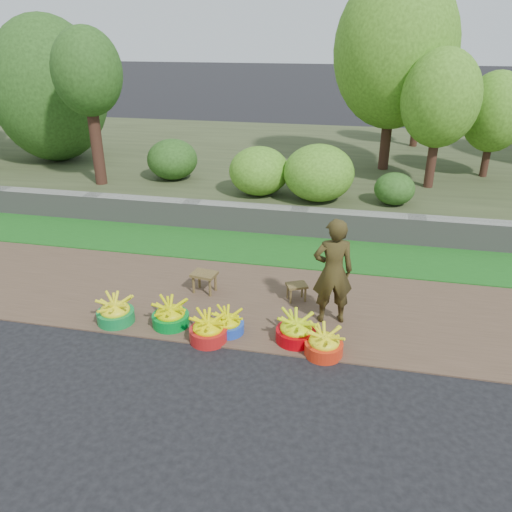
% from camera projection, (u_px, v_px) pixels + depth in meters
% --- Properties ---
extents(ground_plane, '(120.00, 120.00, 0.00)m').
position_uv_depth(ground_plane, '(256.00, 352.00, 6.36)').
color(ground_plane, black).
rests_on(ground_plane, ground).
extents(dirt_shoulder, '(80.00, 2.50, 0.02)m').
position_uv_depth(dirt_shoulder, '(274.00, 304.00, 7.47)').
color(dirt_shoulder, brown).
rests_on(dirt_shoulder, ground).
extents(grass_verge, '(80.00, 1.50, 0.04)m').
position_uv_depth(grass_verge, '(293.00, 251.00, 9.25)').
color(grass_verge, '#1A5F19').
rests_on(grass_verge, ground).
extents(retaining_wall, '(80.00, 0.35, 0.55)m').
position_uv_depth(retaining_wall, '(299.00, 222.00, 9.90)').
color(retaining_wall, gray).
rests_on(retaining_wall, ground).
extents(earth_bank, '(80.00, 10.00, 0.50)m').
position_uv_depth(earth_bank, '(322.00, 164.00, 14.27)').
color(earth_bank, '#3C4627').
rests_on(earth_bank, ground).
extents(vegetation, '(33.10, 7.67, 4.61)m').
position_uv_depth(vegetation, '(283.00, 87.00, 12.44)').
color(vegetation, '#382016').
rests_on(vegetation, earth_bank).
extents(basin_a, '(0.52, 0.52, 0.39)m').
position_uv_depth(basin_a, '(115.00, 312.00, 6.94)').
color(basin_a, '#107E37').
rests_on(basin_a, ground).
extents(basin_b, '(0.51, 0.51, 0.38)m').
position_uv_depth(basin_b, '(170.00, 315.00, 6.86)').
color(basin_b, '#007E26').
rests_on(basin_b, ground).
extents(basin_c, '(0.50, 0.50, 0.38)m').
position_uv_depth(basin_c, '(208.00, 329.00, 6.54)').
color(basin_c, '#B51817').
rests_on(basin_c, ground).
extents(basin_d, '(0.45, 0.45, 0.33)m').
position_uv_depth(basin_d, '(228.00, 323.00, 6.71)').
color(basin_d, '#1D42B4').
rests_on(basin_d, ground).
extents(basin_e, '(0.52, 0.52, 0.39)m').
position_uv_depth(basin_e, '(296.00, 330.00, 6.51)').
color(basin_e, '#AF0109').
rests_on(basin_e, ground).
extents(basin_f, '(0.49, 0.49, 0.36)m').
position_uv_depth(basin_f, '(324.00, 344.00, 6.26)').
color(basin_f, red).
rests_on(basin_f, ground).
extents(stool_left, '(0.41, 0.34, 0.33)m').
position_uv_depth(stool_left, '(204.00, 277.00, 7.69)').
color(stool_left, brown).
rests_on(stool_left, dirt_shoulder).
extents(stool_right, '(0.37, 0.33, 0.26)m').
position_uv_depth(stool_right, '(297.00, 287.00, 7.48)').
color(stool_right, brown).
rests_on(stool_right, dirt_shoulder).
extents(vendor_woman, '(0.62, 0.48, 1.52)m').
position_uv_depth(vendor_woman, '(333.00, 272.00, 6.73)').
color(vendor_woman, black).
rests_on(vendor_woman, dirt_shoulder).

